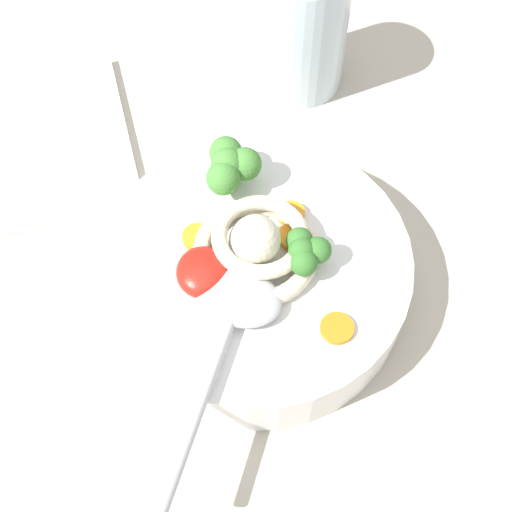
{
  "coord_description": "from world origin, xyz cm",
  "views": [
    {
      "loc": [
        -27.66,
        6.27,
        48.76
      ],
      "look_at": [
        -3.03,
        3.01,
        7.53
      ],
      "focal_mm": 47.19,
      "sensor_mm": 36.0,
      "label": 1
    }
  ],
  "objects": [
    {
      "name": "table_slab",
      "position": [
        0.0,
        0.0,
        1.32
      ],
      "size": [
        112.9,
        112.9,
        2.64
      ],
      "primitive_type": "cube",
      "color": "#BCB29E",
      "rests_on": "ground"
    },
    {
      "name": "chili_sauce_dollop",
      "position": [
        -4.38,
        6.92,
        8.45
      ],
      "size": [
        4.09,
        3.68,
        1.84
      ],
      "primitive_type": "ellipsoid",
      "color": "red",
      "rests_on": "soup_bowl"
    },
    {
      "name": "carrot_slice_front",
      "position": [
        0.5,
        0.06,
        7.89
      ],
      "size": [
        2.02,
        2.02,
        0.71
      ],
      "primitive_type": "cylinder",
      "color": "orange",
      "rests_on": "soup_bowl"
    },
    {
      "name": "broccoli_floret_left",
      "position": [
        3.46,
        4.05,
        9.97
      ],
      "size": [
        4.93,
        4.24,
        3.9
      ],
      "color": "#7A9E60",
      "rests_on": "soup_bowl"
    },
    {
      "name": "carrot_slice_rear",
      "position": [
        -1.96,
        0.4,
        7.79
      ],
      "size": [
        2.44,
        2.44,
        0.52
      ],
      "primitive_type": "cylinder",
      "color": "orange",
      "rests_on": "soup_bowl"
    },
    {
      "name": "carrot_slice_right",
      "position": [
        -1.12,
        7.02,
        7.83
      ],
      "size": [
        2.23,
        2.23,
        0.6
      ],
      "primitive_type": "cylinder",
      "color": "orange",
      "rests_on": "soup_bowl"
    },
    {
      "name": "folded_napkin",
      "position": [
        13.8,
        18.02,
        3.04
      ],
      "size": [
        19.21,
        13.63,
        0.8
      ],
      "primitive_type": "cube",
      "rotation": [
        0.0,
        0.0,
        0.14
      ],
      "color": "white",
      "rests_on": "table_slab"
    },
    {
      "name": "carrot_slice_extra_b",
      "position": [
        -9.47,
        -1.6,
        7.75
      ],
      "size": [
        2.3,
        2.3,
        0.43
      ],
      "primitive_type": "cylinder",
      "color": "orange",
      "rests_on": "soup_bowl"
    },
    {
      "name": "broccoli_floret_far",
      "position": [
        -4.23,
        -0.31,
        9.39
      ],
      "size": [
        3.76,
        3.23,
        2.97
      ],
      "color": "#7A9E60",
      "rests_on": "soup_bowl"
    },
    {
      "name": "soup_bowl",
      "position": [
        -3.03,
        3.01,
        5.17
      ],
      "size": [
        22.58,
        22.58,
        4.89
      ],
      "color": "white",
      "rests_on": "table_slab"
    },
    {
      "name": "noodle_pile",
      "position": [
        -2.87,
        2.92,
        8.77
      ],
      "size": [
        9.88,
        9.69,
        3.97
      ],
      "color": "beige",
      "rests_on": "soup_bowl"
    },
    {
      "name": "drinking_glass",
      "position": [
        18.87,
        -4.07,
        8.59
      ],
      "size": [
        7.74,
        7.74,
        11.91
      ],
      "primitive_type": "cylinder",
      "color": "silver",
      "rests_on": "table_slab"
    },
    {
      "name": "soup_spoon",
      "position": [
        -7.88,
        5.24,
        8.33
      ],
      "size": [
        17.05,
        10.27,
        1.6
      ],
      "rotation": [
        0.0,
        0.0,
        2.71
      ],
      "color": "#B7B7BC",
      "rests_on": "soup_bowl"
    }
  ]
}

